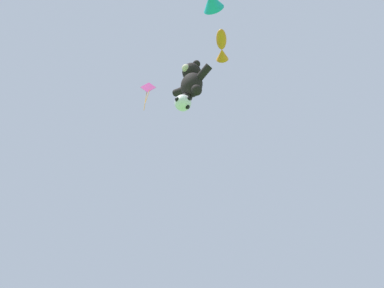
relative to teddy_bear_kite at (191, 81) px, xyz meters
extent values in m
ellipsoid|color=black|center=(0.00, 0.01, -0.31)|extent=(1.08, 0.92, 1.32)
sphere|color=black|center=(0.00, 0.01, 0.67)|extent=(0.91, 0.91, 0.91)
sphere|color=beige|center=(0.00, -0.38, 0.60)|extent=(0.38, 0.38, 0.38)
sphere|color=black|center=(-0.33, 0.01, 1.02)|extent=(0.37, 0.37, 0.37)
cylinder|color=black|center=(-0.78, 0.01, -0.08)|extent=(0.78, 0.35, 0.61)
sphere|color=black|center=(-0.30, 0.01, -0.93)|extent=(0.49, 0.49, 0.49)
sphere|color=black|center=(0.33, 0.01, 1.02)|extent=(0.37, 0.37, 0.37)
cylinder|color=black|center=(0.78, 0.01, -0.08)|extent=(0.78, 0.35, 0.61)
sphere|color=black|center=(0.30, 0.01, -0.93)|extent=(0.49, 0.49, 0.49)
sphere|color=white|center=(-0.37, -0.15, -1.38)|extent=(0.74, 0.74, 0.74)
sphere|color=black|center=(-0.03, -0.15, -1.38)|extent=(0.21, 0.21, 0.21)
sphere|color=black|center=(-0.45, 0.08, -1.14)|extent=(0.21, 0.21, 0.21)
sphere|color=black|center=(-0.37, -0.49, -1.43)|extent=(0.21, 0.21, 0.21)
sphere|color=black|center=(-0.21, -0.04, -1.65)|extent=(0.21, 0.21, 0.21)
ellipsoid|color=orange|center=(1.84, 0.10, 1.53)|extent=(0.99, 1.10, 0.40)
cone|color=orange|center=(1.37, 0.72, 1.53)|extent=(0.81, 0.80, 0.59)
sphere|color=black|center=(2.04, -0.16, 1.63)|extent=(0.10, 0.10, 0.10)
cone|color=#19ADB2|center=(2.81, -1.70, 1.00)|extent=(1.06, 0.97, 0.86)
cube|color=#E53F9E|center=(-4.08, 0.35, 3.51)|extent=(0.70, 0.71, 0.97)
cylinder|color=orange|center=(-4.21, 0.38, 2.36)|extent=(0.03, 0.03, 1.68)
cylinder|color=orange|center=(-3.96, 0.31, 2.44)|extent=(0.03, 0.21, 1.51)
camera|label=1|loc=(5.89, -6.03, -11.31)|focal=28.00mm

